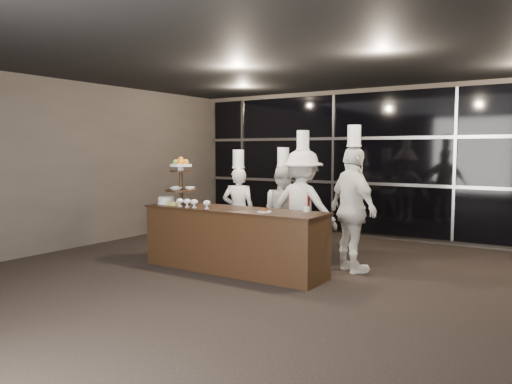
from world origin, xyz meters
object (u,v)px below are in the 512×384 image
Objects in this scene: layer_cake at (167,200)px; display_stand at (181,178)px; chef_a at (239,209)px; buffet_counter at (233,240)px; chef_d at (353,209)px; chef_b at (283,211)px; chef_c at (302,206)px.

display_stand is at bearing 10.78° from layer_cake.
chef_a is (0.68, 1.01, -0.20)m from layer_cake.
chef_d is at bearing 31.40° from buffet_counter.
chef_c is at bearing -19.33° from chef_b.
chef_b reaches higher than buffet_counter.
display_stand is 2.67m from chef_d.
layer_cake is (-0.26, -0.05, -0.37)m from display_stand.
buffet_counter is at bearing -118.60° from chef_c.
chef_b is (1.40, 1.26, -0.20)m from layer_cake.
layer_cake is at bearing -169.22° from display_stand.
chef_c is (0.44, -0.15, 0.12)m from chef_b.
display_stand is at bearing -146.23° from chef_c.
display_stand is 0.36× the size of chef_c.
layer_cake reaches higher than buffet_counter.
chef_c is at bearing 33.77° from display_stand.
display_stand is at bearing -133.21° from chef_b.
layer_cake is at bearing -137.99° from chef_b.
buffet_counter is 1.33m from display_stand.
chef_c is (0.57, 1.05, 0.43)m from buffet_counter.
display_stand is 0.41× the size of chef_b.
chef_b is at bearing 83.68° from buffet_counter.
buffet_counter is 1.16m from chef_a.
chef_d reaches higher than chef_a.
buffet_counter is 1.79m from chef_d.
chef_c is (1.16, 0.09, 0.12)m from chef_a.
chef_a is 0.84× the size of chef_d.
chef_d is at bearing -12.84° from chef_b.
buffet_counter is at bearing -58.63° from chef_a.
chef_c is 0.92m from chef_d.
display_stand is 1.75m from chef_b.
chef_b is 0.87× the size of chef_c.
chef_b is at bearing 46.79° from display_stand.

